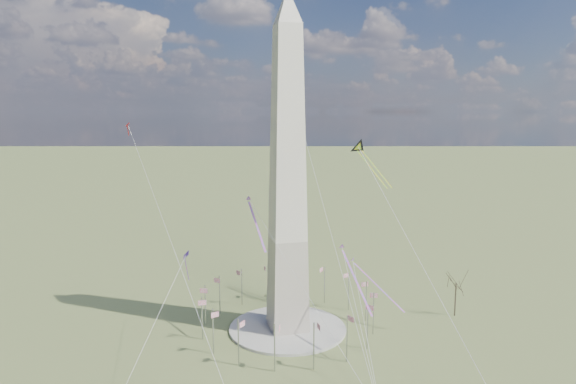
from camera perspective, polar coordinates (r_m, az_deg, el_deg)
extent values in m
plane|color=#546432|center=(163.83, -0.05, -15.04)|extent=(2000.00, 2000.00, 0.00)
cylinder|color=#A6A198|center=(163.67, -0.05, -14.91)|extent=(36.00, 36.00, 0.80)
pyramid|color=silver|center=(152.57, -0.05, 19.98)|extent=(9.90, 9.90, 10.00)
cylinder|color=#AEB0B5|center=(169.48, 8.66, -11.93)|extent=(0.36, 0.36, 13.00)
cube|color=red|center=(168.80, 8.52, -10.10)|extent=(2.40, 0.08, 1.50)
cylinder|color=#AEB0B5|center=(177.33, 6.75, -10.93)|extent=(0.36, 0.36, 13.00)
cube|color=red|center=(176.49, 6.48, -9.21)|extent=(2.25, 0.99, 1.50)
cylinder|color=#AEB0B5|center=(182.88, 4.08, -10.27)|extent=(0.36, 0.36, 13.00)
cube|color=red|center=(181.75, 3.73, -8.63)|extent=(1.75, 1.75, 1.50)
cylinder|color=#AEB0B5|center=(185.52, 1.00, -9.97)|extent=(0.36, 0.36, 13.00)
cube|color=red|center=(184.01, 0.60, -8.39)|extent=(0.99, 2.25, 1.50)
cylinder|color=#AEB0B5|center=(184.97, -2.18, -10.03)|extent=(0.36, 0.36, 13.00)
cube|color=red|center=(183.04, -2.59, -8.49)|extent=(0.08, 2.40, 1.50)
cylinder|color=#AEB0B5|center=(181.28, -5.15, -10.46)|extent=(0.36, 0.36, 13.00)
cube|color=red|center=(178.94, -5.53, -8.94)|extent=(0.99, 2.25, 1.50)
cylinder|color=#AEB0B5|center=(174.86, -7.60, -11.24)|extent=(0.36, 0.36, 13.00)
cube|color=red|center=(172.14, -7.90, -9.71)|extent=(1.75, 1.75, 1.50)
cylinder|color=#AEB0B5|center=(166.43, -9.17, -12.34)|extent=(0.36, 0.36, 13.00)
cube|color=red|center=(163.42, -9.35, -10.77)|extent=(2.25, 0.99, 1.50)
cylinder|color=#AEB0B5|center=(157.06, -9.51, -13.68)|extent=(0.36, 0.36, 13.00)
cube|color=red|center=(153.90, -9.52, -12.04)|extent=(2.40, 0.08, 1.50)
cylinder|color=#AEB0B5|center=(148.14, -8.33, -15.09)|extent=(0.36, 0.36, 13.00)
cube|color=red|center=(145.02, -8.12, -13.35)|extent=(2.25, 0.99, 1.50)
cylinder|color=#AEB0B5|center=(141.23, -5.53, -16.28)|extent=(0.36, 0.36, 13.00)
cube|color=red|center=(138.37, -5.11, -14.42)|extent=(1.75, 1.75, 1.50)
cylinder|color=#AEB0B5|center=(137.75, -1.50, -16.92)|extent=(0.36, 0.36, 13.00)
cube|color=red|center=(135.34, -0.95, -14.93)|extent=(0.99, 2.25, 1.50)
cylinder|color=#AEB0B5|center=(138.49, 2.88, -16.78)|extent=(0.36, 0.36, 13.00)
cube|color=red|center=(136.65, 3.44, -14.71)|extent=(0.08, 2.40, 1.50)
cylinder|color=#AEB0B5|center=(143.27, 6.57, -15.91)|extent=(0.36, 0.36, 13.00)
cube|color=red|center=(141.98, 6.99, -13.82)|extent=(0.99, 2.25, 1.50)
cylinder|color=#AEB0B5|center=(151.05, 8.82, -14.61)|extent=(0.36, 0.36, 13.00)
cube|color=red|center=(150.15, 9.06, -12.57)|extent=(1.75, 1.75, 1.50)
cylinder|color=#AEB0B5|center=(160.29, 9.46, -13.20)|extent=(0.36, 0.36, 13.00)
cube|color=red|center=(159.60, 9.50, -11.26)|extent=(2.25, 0.99, 1.50)
cylinder|color=#483C2C|center=(180.44, 18.10, -11.26)|extent=(0.44, 0.44, 11.30)
cube|color=#FF9B0D|center=(169.43, 9.81, 2.57)|extent=(4.41, 15.03, 10.83)
cube|color=#FF9B0D|center=(168.18, 9.29, 2.54)|extent=(4.41, 15.03, 10.83)
cube|color=#3D1B7D|center=(152.22, -11.26, -6.88)|extent=(1.81, 2.93, 2.40)
cube|color=#FF2850|center=(153.33, -11.21, -8.30)|extent=(1.51, 2.88, 8.28)
cube|color=#FF2850|center=(146.50, 7.61, -9.83)|extent=(1.32, 20.17, 12.63)
cube|color=#FF2850|center=(149.11, -3.48, -3.77)|extent=(1.74, 17.92, 11.23)
cube|color=#FF2850|center=(166.08, 10.02, -10.34)|extent=(10.74, 16.19, 11.82)
cube|color=red|center=(176.37, -17.39, 7.17)|extent=(1.13, 1.85, 1.62)
cube|color=red|center=(176.42, -17.36, 6.60)|extent=(0.66, 1.40, 3.72)
cube|color=silver|center=(191.22, 1.43, 7.69)|extent=(1.14, 1.70, 1.53)
cube|color=silver|center=(191.26, 1.43, 7.19)|extent=(0.58, 1.34, 3.51)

